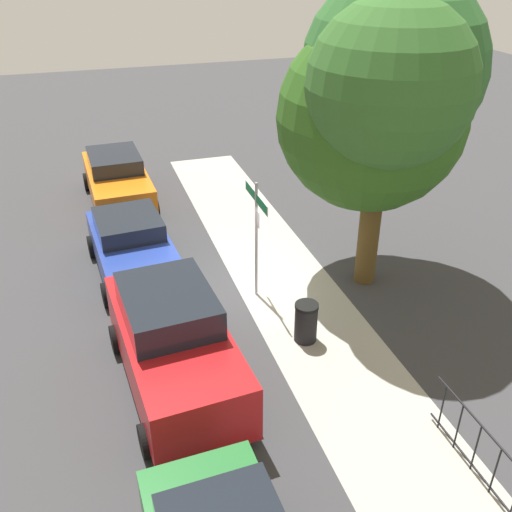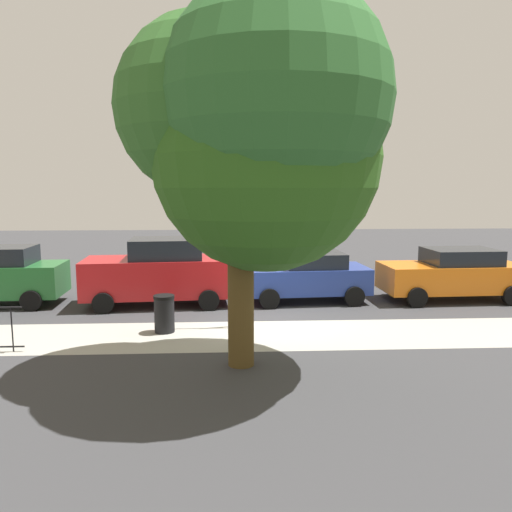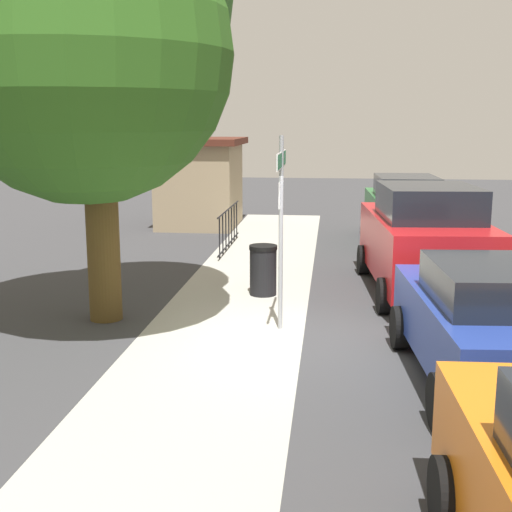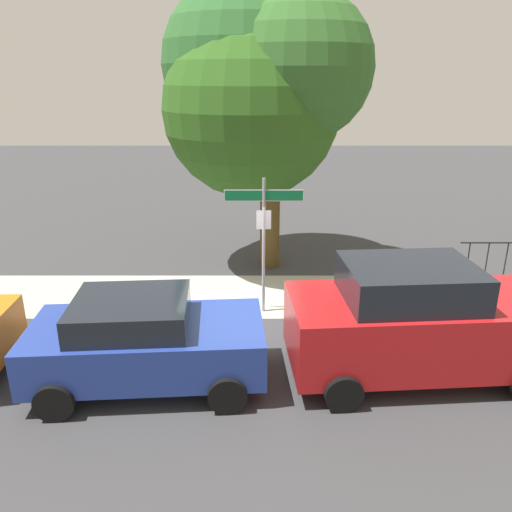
{
  "view_description": "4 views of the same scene",
  "coord_description": "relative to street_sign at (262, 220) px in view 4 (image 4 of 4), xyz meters",
  "views": [
    {
      "loc": [
        12.27,
        -3.35,
        8.17
      ],
      "look_at": [
        0.55,
        0.38,
        1.17
      ],
      "focal_mm": 39.6,
      "sensor_mm": 36.0,
      "label": 1
    },
    {
      "loc": [
        0.93,
        13.62,
        3.78
      ],
      "look_at": [
        0.25,
        0.3,
        1.91
      ],
      "focal_mm": 34.89,
      "sensor_mm": 36.0,
      "label": 2
    },
    {
      "loc": [
        -10.16,
        -0.39,
        3.36
      ],
      "look_at": [
        0.24,
        0.77,
        1.26
      ],
      "focal_mm": 47.74,
      "sensor_mm": 36.0,
      "label": 3
    },
    {
      "loc": [
        0.33,
        -10.24,
        5.17
      ],
      "look_at": [
        0.37,
        0.32,
        1.39
      ],
      "focal_mm": 35.41,
      "sensor_mm": 36.0,
      "label": 4
    }
  ],
  "objects": [
    {
      "name": "shade_tree",
      "position": [
        -0.09,
        3.15,
        2.77
      ],
      "size": [
        5.42,
        5.06,
        7.66
      ],
      "color": "#503D1C",
      "rests_on": "ground_plane"
    },
    {
      "name": "street_sign",
      "position": [
        0.0,
        0.0,
        0.0
      ],
      "size": [
        1.72,
        0.07,
        3.12
      ],
      "color": "#9EA0A5",
      "rests_on": "ground_plane"
    },
    {
      "name": "car_red",
      "position": [
        2.7,
        -2.61,
        -1.13
      ],
      "size": [
        4.76,
        2.44,
        2.14
      ],
      "rotation": [
        0.0,
        0.0,
        0.07
      ],
      "color": "#B4171B",
      "rests_on": "ground_plane"
    },
    {
      "name": "car_blue",
      "position": [
        -2.1,
        -2.89,
        -1.35
      ],
      "size": [
        4.13,
        2.35,
        1.63
      ],
      "rotation": [
        0.0,
        0.0,
        0.07
      ],
      "color": "navy",
      "rests_on": "ground_plane"
    },
    {
      "name": "ground_plane",
      "position": [
        -0.5,
        -0.4,
        -2.19
      ],
      "size": [
        60.0,
        60.0,
        0.0
      ],
      "primitive_type": "plane",
      "color": "#38383A"
    },
    {
      "name": "trash_bin",
      "position": [
        2.17,
        0.5,
        -1.7
      ],
      "size": [
        0.55,
        0.55,
        0.98
      ],
      "color": "black",
      "rests_on": "ground_plane"
    },
    {
      "name": "sidewalk_strip",
      "position": [
        1.5,
        0.9,
        -2.19
      ],
      "size": [
        24.0,
        2.6,
        0.0
      ],
      "primitive_type": "cube",
      "color": "#A5A398",
      "rests_on": "ground_plane"
    }
  ]
}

